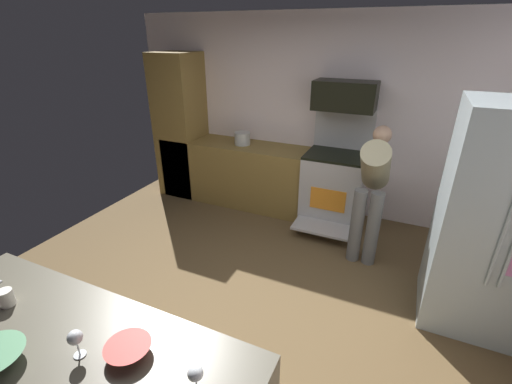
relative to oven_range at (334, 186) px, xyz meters
The scene contains 13 objects.
ground_plane 2.09m from the oven_range, 103.82° to the right, with size 5.20×4.80×0.02m, color brown.
wall_back 1.00m from the oven_range, 142.26° to the left, with size 5.20×0.12×2.60m, color white.
lower_cabinet_run 1.38m from the oven_range, behind, with size 2.40×0.60×0.90m, color olive.
cabinet_column 2.45m from the oven_range, behind, with size 0.60×0.60×2.10m, color olive.
oven_range is the anchor object (origin of this frame).
microwave 1.15m from the oven_range, 90.00° to the left, with size 0.74×0.38×0.35m, color black.
refrigerator 2.02m from the oven_range, 38.30° to the right, with size 0.84×0.79×1.91m.
person_cook 0.89m from the oven_range, 50.49° to the right, with size 0.31×0.68×1.44m.
mixing_bowl_large 3.41m from the oven_range, 94.92° to the right, with size 0.23×0.23×0.06m, color red.
wine_glass_near 3.44m from the oven_range, 87.83° to the right, with size 0.07×0.07×0.16m.
wine_glass_mid 3.55m from the oven_range, 98.33° to the right, with size 0.07×0.07×0.16m.
mug_tea 3.62m from the oven_range, 109.16° to the right, with size 0.08×0.08×0.10m, color silver.
stock_pot 1.43m from the oven_range, behind, with size 0.22×0.22×0.17m, color #B9BDB9.
Camera 1 is at (1.26, -2.25, 2.35)m, focal length 24.27 mm.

